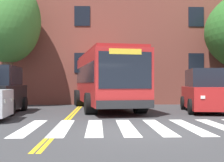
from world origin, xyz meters
TOP-DOWN VIEW (x-y plane):
  - ground_plane at (0.00, 0.00)m, footprint 120.00×120.00m
  - crosswalk at (0.66, 1.11)m, footprint 9.34×4.28m
  - lane_line_yellow_inner at (-2.80, 15.11)m, footprint 0.12×36.00m
  - lane_line_yellow_outer at (-2.64, 15.11)m, footprint 0.12×36.00m
  - city_bus at (-1.14, 8.94)m, footprint 4.29×10.79m
  - car_red_far_lane at (4.14, 6.60)m, footprint 2.63×4.83m
  - car_grey_behind_bus at (0.16, 18.06)m, footprint 2.16×4.66m
  - street_tree_curbside_small at (-7.32, 10.51)m, footprint 5.83×5.83m
  - building_facade at (-2.70, 16.39)m, footprint 40.58×8.05m

SIDE VIEW (x-z plane):
  - ground_plane at x=0.00m, z-range 0.00..0.00m
  - lane_line_yellow_inner at x=-2.80m, z-range 0.00..0.01m
  - lane_line_yellow_outer at x=-2.64m, z-range 0.00..0.01m
  - crosswalk at x=0.66m, z-range 0.00..0.01m
  - car_grey_behind_bus at x=0.16m, z-range -0.08..1.72m
  - car_red_far_lane at x=4.14m, z-range -0.06..2.19m
  - city_bus at x=-1.14m, z-range 0.14..3.39m
  - street_tree_curbside_small at x=-7.32m, z-range 1.35..9.52m
  - building_facade at x=-2.70m, z-range 0.01..11.81m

